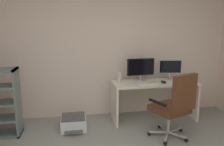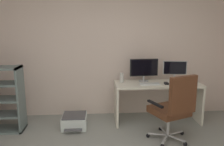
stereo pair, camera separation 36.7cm
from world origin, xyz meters
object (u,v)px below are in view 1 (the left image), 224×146
desktop_speaker (119,77)px  office_chair (175,104)px  monitor_secondary (170,68)px  keyboard (148,83)px  printer (74,123)px  computer_mouse (163,82)px  desk (154,92)px  monitor_main (141,68)px

desktop_speaker → office_chair: (0.68, -0.89, -0.24)m
monitor_secondary → keyboard: (-0.52, -0.25, -0.22)m
office_chair → printer: (-1.52, 0.62, -0.45)m
keyboard → desktop_speaker: (-0.47, 0.20, 0.07)m
computer_mouse → office_chair: bearing=-96.7°
office_chair → printer: bearing=157.9°
keyboard → computer_mouse: computer_mouse is taller
printer → desktop_speaker: bearing=17.8°
desk → office_chair: size_ratio=1.45×
keyboard → office_chair: office_chair is taller
computer_mouse → desk: bearing=140.4°
monitor_main → monitor_secondary: (0.58, 0.00, -0.02)m
desk → office_chair: office_chair is taller
monitor_main → desktop_speaker: bearing=-173.4°
desktop_speaker → printer: 1.13m
office_chair → monitor_secondary: bearing=71.5°
monitor_secondary → keyboard: monitor_secondary is taller
monitor_secondary → desktop_speaker: bearing=-177.2°
monitor_secondary → printer: bearing=-170.1°
desk → monitor_main: monitor_main is taller
printer → desk: bearing=6.8°
desk → computer_mouse: bearing=-40.3°
computer_mouse → monitor_main: bearing=145.5°
computer_mouse → office_chair: (-0.09, -0.69, -0.17)m
computer_mouse → office_chair: 0.71m
desk → keyboard: 0.28m
monitor_main → printer: monitor_main is taller
computer_mouse → desktop_speaker: size_ratio=0.59×
monitor_secondary → office_chair: monitor_secondary is taller
monitor_secondary → desk: bearing=-158.0°
office_chair → monitor_main: bearing=105.7°
monitor_secondary → office_chair: 1.06m
desk → monitor_main: (-0.23, 0.14, 0.43)m
desk → office_chair: bearing=-87.3°
monitor_main → monitor_secondary: bearing=0.0°
monitor_main → office_chair: monitor_main is taller
desktop_speaker → computer_mouse: bearing=-14.7°
desk → computer_mouse: computer_mouse is taller
computer_mouse → desktop_speaker: bearing=166.0°
monitor_main → monitor_secondary: 0.58m
desk → desktop_speaker: size_ratio=8.96×
keyboard → printer: size_ratio=0.68×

